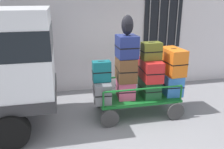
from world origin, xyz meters
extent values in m
plane|color=gray|center=(0.00, 0.00, 0.00)|extent=(40.00, 40.00, 0.00)
cube|color=silver|center=(0.00, 2.46, 2.50)|extent=(12.00, 0.30, 5.00)
cube|color=black|center=(1.79, 2.29, 2.00)|extent=(1.20, 0.04, 1.50)
cylinder|color=gray|center=(1.34, 2.25, 2.00)|extent=(0.03, 0.03, 1.50)
cylinder|color=gray|center=(1.64, 2.25, 2.00)|extent=(0.03, 0.03, 1.50)
cylinder|color=gray|center=(1.94, 2.25, 2.00)|extent=(0.03, 0.03, 1.50)
cylinder|color=gray|center=(2.24, 2.25, 2.00)|extent=(0.03, 0.03, 1.50)
cylinder|color=black|center=(-2.37, -0.40, 0.35)|extent=(0.70, 0.22, 0.70)
cube|color=#146023|center=(0.41, 0.45, 0.44)|extent=(1.92, 0.98, 0.05)
cylinder|color=#383838|center=(1.20, -0.06, 0.21)|extent=(0.42, 0.06, 0.42)
cylinder|color=#383838|center=(1.20, 0.96, 0.21)|extent=(0.42, 0.06, 0.42)
cylinder|color=#383838|center=(-0.39, -0.06, 0.21)|extent=(0.42, 0.06, 0.42)
cylinder|color=#383838|center=(-0.39, 0.96, 0.21)|extent=(0.42, 0.06, 0.42)
cylinder|color=#146023|center=(1.33, 0.00, 0.65)|extent=(0.04, 0.04, 0.36)
cylinder|color=#146023|center=(1.33, 0.90, 0.65)|extent=(0.04, 0.04, 0.36)
cylinder|color=#146023|center=(-0.51, 0.00, 0.65)|extent=(0.04, 0.04, 0.36)
cylinder|color=#146023|center=(-0.51, 0.90, 0.65)|extent=(0.04, 0.04, 0.36)
cylinder|color=#146023|center=(0.41, 0.00, 0.83)|extent=(1.84, 0.04, 0.04)
cylinder|color=#146023|center=(0.41, 0.90, 0.83)|extent=(1.84, 0.04, 0.04)
cube|color=slate|center=(-0.47, 0.41, 0.70)|extent=(0.41, 0.71, 0.46)
cube|color=black|center=(-0.47, 0.41, 0.70)|extent=(0.42, 0.72, 0.02)
cube|color=black|center=(-0.47, 0.41, 0.93)|extent=(0.13, 0.04, 0.02)
cube|color=#0F5960|center=(-0.47, 0.41, 1.17)|extent=(0.41, 0.24, 0.47)
cube|color=black|center=(-0.47, 0.41, 1.17)|extent=(0.42, 0.25, 0.02)
cube|color=black|center=(-0.47, 0.41, 1.40)|extent=(0.14, 0.03, 0.02)
cube|color=#CC4C72|center=(0.11, 0.48, 0.68)|extent=(0.43, 0.59, 0.43)
cube|color=black|center=(0.11, 0.48, 0.68)|extent=(0.44, 0.61, 0.02)
cube|color=black|center=(0.11, 0.48, 0.89)|extent=(0.14, 0.04, 0.02)
cube|color=brown|center=(0.11, 0.47, 1.18)|extent=(0.46, 0.65, 0.55)
cube|color=black|center=(0.11, 0.47, 1.18)|extent=(0.47, 0.66, 0.02)
cube|color=black|center=(0.11, 0.47, 1.45)|extent=(0.15, 0.04, 0.02)
cube|color=navy|center=(0.11, 0.42, 1.72)|extent=(0.45, 0.48, 0.50)
cube|color=black|center=(0.11, 0.42, 1.72)|extent=(0.46, 0.49, 0.02)
cube|color=black|center=(0.11, 0.42, 1.96)|extent=(0.16, 0.03, 0.02)
cube|color=#194C28|center=(0.70, 0.42, 0.68)|extent=(0.40, 0.67, 0.43)
cube|color=black|center=(0.70, 0.42, 0.68)|extent=(0.41, 0.68, 0.02)
cube|color=black|center=(0.70, 0.42, 0.89)|extent=(0.14, 0.03, 0.02)
cube|color=#B21E1E|center=(0.70, 0.41, 1.14)|extent=(0.45, 0.80, 0.48)
cube|color=black|center=(0.70, 0.41, 1.14)|extent=(0.46, 0.81, 0.02)
cube|color=black|center=(0.70, 0.41, 1.38)|extent=(0.15, 0.04, 0.02)
cube|color=#4C5119|center=(0.70, 0.41, 1.59)|extent=(0.45, 0.29, 0.41)
cube|color=black|center=(0.70, 0.41, 1.59)|extent=(0.46, 0.30, 0.02)
cube|color=black|center=(0.70, 0.41, 1.79)|extent=(0.16, 0.03, 0.02)
cube|color=#3372C6|center=(1.29, 0.41, 0.72)|extent=(0.45, 0.58, 0.50)
cube|color=black|center=(1.29, 0.41, 0.72)|extent=(0.46, 0.60, 0.02)
cube|color=black|center=(1.29, 0.41, 0.96)|extent=(0.15, 0.04, 0.02)
cube|color=orange|center=(1.29, 0.47, 1.29)|extent=(0.45, 0.74, 0.63)
cube|color=black|center=(1.29, 0.47, 1.29)|extent=(0.46, 0.75, 0.02)
cube|color=black|center=(1.29, 0.47, 1.60)|extent=(0.14, 0.04, 0.02)
ellipsoid|color=black|center=(0.12, 0.43, 2.20)|extent=(0.27, 0.19, 0.44)
cube|color=black|center=(0.12, 0.33, 2.15)|extent=(0.14, 0.06, 0.15)
camera|label=1|loc=(-1.35, -4.69, 2.82)|focal=38.41mm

